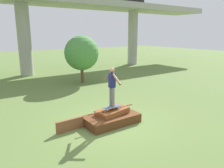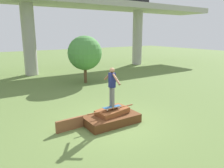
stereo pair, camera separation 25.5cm
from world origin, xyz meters
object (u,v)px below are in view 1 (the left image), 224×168
at_px(skateboard, 112,107).
at_px(car_on_overpass_right, 126,0).
at_px(tree_behind_left, 82,53).
at_px(skater, 112,84).

xyz_separation_m(skateboard, car_on_overpass_right, (11.48, 13.41, 6.53)).
bearing_deg(tree_behind_left, skateboard, -108.91).
bearing_deg(car_on_overpass_right, skateboard, -130.56).
bearing_deg(skater, car_on_overpass_right, 49.44).
bearing_deg(car_on_overpass_right, tree_behind_left, -146.06).
bearing_deg(skateboard, car_on_overpass_right, 49.44).
bearing_deg(car_on_overpass_right, skater, -130.56).
bearing_deg(tree_behind_left, skater, -108.91).
distance_m(skater, tree_behind_left, 7.83).
distance_m(car_on_overpass_right, tree_behind_left, 11.90).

